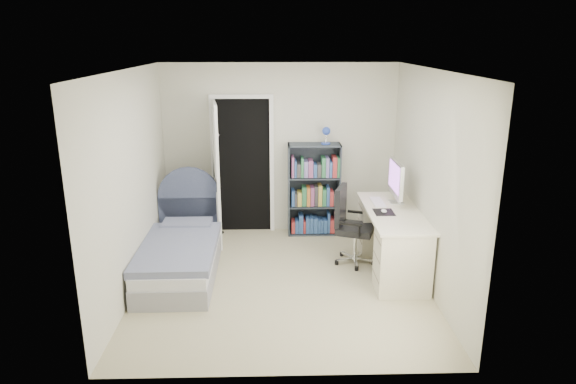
{
  "coord_description": "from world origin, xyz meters",
  "views": [
    {
      "loc": [
        -0.08,
        -5.62,
        2.81
      ],
      "look_at": [
        0.08,
        0.23,
        1.07
      ],
      "focal_mm": 32.0,
      "sensor_mm": 36.0,
      "label": 1
    }
  ],
  "objects_px": {
    "floor_lamp": "(216,194)",
    "office_chair": "(349,221)",
    "bookcase": "(315,192)",
    "nightstand": "(201,208)",
    "bed": "(181,253)",
    "desk": "(392,238)"
  },
  "relations": [
    {
      "from": "bookcase",
      "to": "office_chair",
      "type": "bearing_deg",
      "value": -71.13
    },
    {
      "from": "nightstand",
      "to": "bookcase",
      "type": "bearing_deg",
      "value": 1.92
    },
    {
      "from": "nightstand",
      "to": "bookcase",
      "type": "relative_size",
      "value": 0.4
    },
    {
      "from": "nightstand",
      "to": "desk",
      "type": "relative_size",
      "value": 0.4
    },
    {
      "from": "floor_lamp",
      "to": "bookcase",
      "type": "height_order",
      "value": "bookcase"
    },
    {
      "from": "desk",
      "to": "office_chair",
      "type": "bearing_deg",
      "value": 152.2
    },
    {
      "from": "bed",
      "to": "desk",
      "type": "xyz_separation_m",
      "value": [
        2.63,
        0.0,
        0.17
      ]
    },
    {
      "from": "nightstand",
      "to": "office_chair",
      "type": "distance_m",
      "value": 2.28
    },
    {
      "from": "nightstand",
      "to": "floor_lamp",
      "type": "height_order",
      "value": "floor_lamp"
    },
    {
      "from": "nightstand",
      "to": "floor_lamp",
      "type": "bearing_deg",
      "value": 7.04
    },
    {
      "from": "bed",
      "to": "nightstand",
      "type": "height_order",
      "value": "bed"
    },
    {
      "from": "desk",
      "to": "office_chair",
      "type": "distance_m",
      "value": 0.58
    },
    {
      "from": "bed",
      "to": "office_chair",
      "type": "bearing_deg",
      "value": 7.14
    },
    {
      "from": "floor_lamp",
      "to": "office_chair",
      "type": "xyz_separation_m",
      "value": [
        1.82,
        -1.03,
        -0.08
      ]
    },
    {
      "from": "floor_lamp",
      "to": "desk",
      "type": "height_order",
      "value": "floor_lamp"
    },
    {
      "from": "bookcase",
      "to": "desk",
      "type": "relative_size",
      "value": 0.99
    },
    {
      "from": "bed",
      "to": "desk",
      "type": "relative_size",
      "value": 1.16
    },
    {
      "from": "nightstand",
      "to": "office_chair",
      "type": "bearing_deg",
      "value": -26.03
    },
    {
      "from": "nightstand",
      "to": "office_chair",
      "type": "height_order",
      "value": "office_chair"
    },
    {
      "from": "bookcase",
      "to": "desk",
      "type": "xyz_separation_m",
      "value": [
        0.86,
        -1.32,
        -0.2
      ]
    },
    {
      "from": "office_chair",
      "to": "floor_lamp",
      "type": "bearing_deg",
      "value": 150.54
    },
    {
      "from": "bed",
      "to": "nightstand",
      "type": "relative_size",
      "value": 2.9
    }
  ]
}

